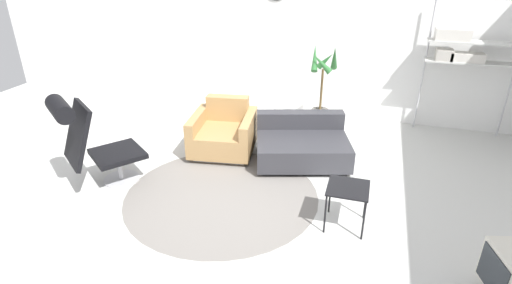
# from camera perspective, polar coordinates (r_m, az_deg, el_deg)

# --- Properties ---
(ground_plane) EXTENTS (12.00, 12.00, 0.00)m
(ground_plane) POSITION_cam_1_polar(r_m,az_deg,el_deg) (4.77, -1.51, -7.37)
(ground_plane) COLOR silver
(wall_back) EXTENTS (12.00, 0.09, 2.80)m
(wall_back) POSITION_cam_1_polar(r_m,az_deg,el_deg) (6.88, 6.14, 15.39)
(wall_back) COLOR white
(wall_back) RESTS_ON ground_plane
(round_rug) EXTENTS (2.26, 2.26, 0.01)m
(round_rug) POSITION_cam_1_polar(r_m,az_deg,el_deg) (4.76, -4.91, -7.50)
(round_rug) COLOR slate
(round_rug) RESTS_ON ground_plane
(lounge_chair) EXTENTS (0.98, 1.05, 1.16)m
(lounge_chair) POSITION_cam_1_polar(r_m,az_deg,el_deg) (4.96, -22.83, 0.75)
(lounge_chair) COLOR #BCBCC1
(lounge_chair) RESTS_ON ground_plane
(armchair_red) EXTENTS (0.97, 0.99, 0.72)m
(armchair_red) POSITION_cam_1_polar(r_m,az_deg,el_deg) (5.66, -4.61, 1.18)
(armchair_red) COLOR silver
(armchair_red) RESTS_ON ground_plane
(couch_low) EXTENTS (1.43, 1.24, 0.58)m
(couch_low) POSITION_cam_1_polar(r_m,az_deg,el_deg) (5.45, 6.54, -0.48)
(couch_low) COLOR black
(couch_low) RESTS_ON ground_plane
(side_table) EXTENTS (0.41, 0.41, 0.46)m
(side_table) POSITION_cam_1_polar(r_m,az_deg,el_deg) (4.14, 12.98, -6.91)
(side_table) COLOR black
(side_table) RESTS_ON ground_plane
(potted_plant) EXTENTS (0.44, 0.42, 1.38)m
(potted_plant) POSITION_cam_1_polar(r_m,az_deg,el_deg) (6.42, 9.30, 6.34)
(potted_plant) COLOR silver
(potted_plant) RESTS_ON ground_plane
(shelf_unit) EXTENTS (1.28, 0.28, 2.04)m
(shelf_unit) POSITION_cam_1_polar(r_m,az_deg,el_deg) (6.61, 27.28, 11.70)
(shelf_unit) COLOR #BCBCC1
(shelf_unit) RESTS_ON ground_plane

